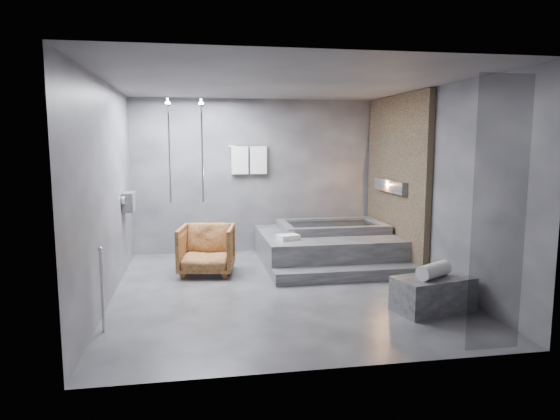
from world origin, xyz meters
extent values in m
plane|color=#303033|center=(0.00, 0.00, 0.00)|extent=(5.00, 5.00, 0.00)
cube|color=#515154|center=(0.00, 0.00, 2.80)|extent=(4.50, 5.00, 0.04)
cube|color=#3B3B41|center=(0.00, 2.50, 1.40)|extent=(4.50, 0.04, 2.80)
cube|color=#3B3B41|center=(0.00, -2.50, 1.40)|extent=(4.50, 0.04, 2.80)
cube|color=#3B3B41|center=(-2.25, 0.00, 1.40)|extent=(0.04, 5.00, 2.80)
cube|color=#3B3B41|center=(2.25, 0.00, 1.40)|extent=(0.04, 5.00, 2.80)
cube|color=#9E825D|center=(2.19, 1.25, 1.40)|extent=(0.10, 2.40, 2.78)
cube|color=#FF9938|center=(2.11, 1.25, 1.30)|extent=(0.14, 1.20, 0.20)
cube|color=gray|center=(-2.16, 1.40, 1.10)|extent=(0.16, 0.42, 0.30)
imported|color=beige|center=(-2.15, 1.30, 1.05)|extent=(0.08, 0.08, 0.21)
imported|color=beige|center=(-2.15, 1.50, 1.03)|extent=(0.07, 0.07, 0.15)
cylinder|color=silver|center=(-1.00, 2.05, 1.90)|extent=(0.04, 0.04, 1.80)
cylinder|color=silver|center=(-1.55, 2.05, 1.90)|extent=(0.04, 0.04, 1.80)
cylinder|color=silver|center=(-0.15, 2.44, 1.95)|extent=(0.75, 0.02, 0.02)
cube|color=white|center=(-0.32, 2.42, 1.70)|extent=(0.30, 0.06, 0.50)
cube|color=white|center=(0.02, 2.42, 1.70)|extent=(0.30, 0.06, 0.50)
cylinder|color=silver|center=(-2.15, -1.20, 0.45)|extent=(0.04, 0.04, 0.90)
cube|color=black|center=(1.65, -2.45, 1.35)|extent=(0.55, 0.01, 2.60)
cube|color=#363638|center=(1.05, 1.45, 0.25)|extent=(2.20, 2.00, 0.50)
cube|color=#363638|center=(1.05, 0.27, 0.09)|extent=(2.20, 0.36, 0.18)
cube|color=#313133|center=(1.67, -1.20, 0.21)|extent=(1.02, 0.71, 0.42)
imported|color=#4D2A13|center=(-0.98, 1.00, 0.38)|extent=(0.94, 0.96, 0.76)
cylinder|color=white|center=(1.66, -1.22, 0.51)|extent=(0.52, 0.42, 0.18)
cube|color=silver|center=(0.29, 0.94, 0.54)|extent=(0.37, 0.32, 0.08)
camera|label=1|loc=(-1.16, -6.63, 2.04)|focal=32.00mm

